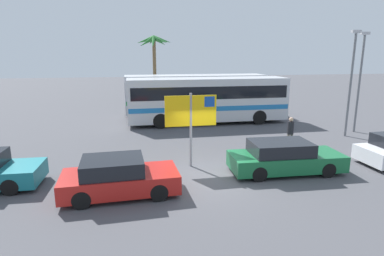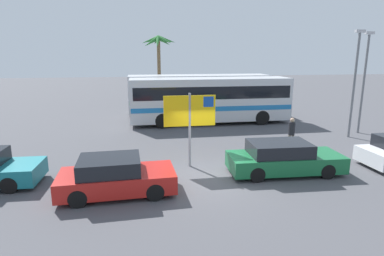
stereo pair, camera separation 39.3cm
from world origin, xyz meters
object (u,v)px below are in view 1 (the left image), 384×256
Objects in this scene: ferry_sign at (192,114)px; pedestrian_near_sign at (290,131)px; bus_rear_coach at (196,93)px; car_red at (118,177)px; car_green at (284,158)px; bus_front_coach at (208,98)px.

pedestrian_near_sign is at bearing 15.34° from ferry_sign.
bus_rear_coach is 15.48m from car_red.
car_red is at bearing -169.73° from car_green.
pedestrian_near_sign is (1.80, 2.98, 0.35)m from car_green.
car_green is at bearing -85.70° from bus_rear_coach.
bus_front_coach is at bearing 59.93° from car_red.
ferry_sign is (-2.76, -8.66, 0.54)m from bus_front_coach.
bus_rear_coach is 3.46× the size of ferry_sign.
ferry_sign reaches higher than car_red.
bus_rear_coach is 2.38× the size of car_green.
car_red is at bearing -117.66° from bus_front_coach.
car_green is at bearing -85.33° from bus_front_coach.
pedestrian_near_sign is (2.81, -10.47, -0.79)m from bus_rear_coach.
car_green is (3.58, -1.44, -1.69)m from ferry_sign.
bus_rear_coach is (-0.19, 3.35, 0.00)m from bus_front_coach.
ferry_sign reaches higher than bus_rear_coach.
bus_front_coach reaches higher than pedestrian_near_sign.
car_green is 6.68m from car_red.
ferry_sign reaches higher than bus_front_coach.
bus_front_coach is 10.20m from car_green.
bus_front_coach is at bearing 96.90° from car_green.
ferry_sign is 0.79× the size of car_red.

